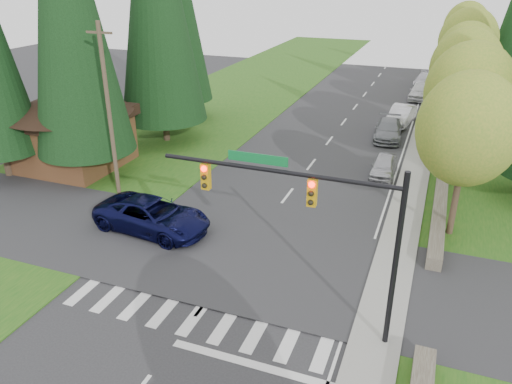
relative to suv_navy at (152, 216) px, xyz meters
The scene contains 24 objects.
ground 10.40m from the suv_navy, 59.59° to the right, with size 120.00×120.00×0.00m, color #28282B.
grass_west 13.53m from the suv_navy, 125.03° to the left, with size 14.00×110.00×0.06m, color #1E5216.
cross_street 5.40m from the suv_navy, 10.17° to the right, with size 120.00×8.00×0.10m, color #28282B.
sidewalk_east 17.85m from the suv_navy, 47.07° to the left, with size 1.80×80.00×0.13m, color gray.
curb_east 17.29m from the suv_navy, 49.13° to the left, with size 0.20×80.00×0.13m, color gray.
stone_wall_north 25.21m from the suv_navy, 56.67° to the left, with size 0.70×40.00×0.70m, color #4C4438.
traffic_signal 11.37m from the suv_navy, 24.80° to the right, with size 8.70×0.37×6.80m.
brown_building 11.71m from the suv_navy, 148.15° to the left, with size 8.40×8.40×5.40m.
utility_pole 6.77m from the suv_navy, 144.27° to the left, with size 1.60×0.24×10.00m.
decid_tree_0 16.03m from the suv_navy, 19.30° to the left, with size 4.80×4.80×8.37m.
decid_tree_1 19.53m from the suv_navy, 39.65° to the left, with size 5.20×5.20×8.80m.
decid_tree_2 24.39m from the suv_navy, 53.03° to the left, with size 5.00×5.00×8.82m.
decid_tree_3 30.18m from the suv_navy, 60.99° to the left, with size 5.00×5.00×8.55m.
decid_tree_4 36.49m from the suv_navy, 66.25° to the left, with size 5.40×5.40×9.18m.
decid_tree_5 42.81m from the suv_navy, 70.29° to the left, with size 4.80×4.80×8.30m.
decid_tree_6 49.48m from the suv_navy, 72.93° to the left, with size 5.20×5.20×8.86m.
conifer_w_a 13.58m from the suv_navy, 146.87° to the left, with size 6.12×6.12×19.80m.
conifer_w_b 16.66m from the suv_navy, 139.88° to the left, with size 5.44×5.44×17.80m.
suv_navy is the anchor object (origin of this frame).
parked_car_a 15.56m from the suv_navy, 49.07° to the left, with size 1.57×3.90×1.33m, color #AFAFB4.
parked_car_b 21.84m from the suv_navy, 64.37° to the left, with size 2.04×5.01×1.45m, color slate.
parked_car_c 26.15m from the suv_navy, 67.57° to the left, with size 1.69×4.86×1.60m, color silver.
parked_car_d 35.63m from the suv_navy, 72.27° to the left, with size 1.95×4.85×1.65m, color silver.
parked_car_e 41.98m from the suv_navy, 75.02° to the left, with size 1.94×4.76×1.38m, color #BBBBC0.
Camera 1 is at (7.87, -10.54, 12.64)m, focal length 35.00 mm.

